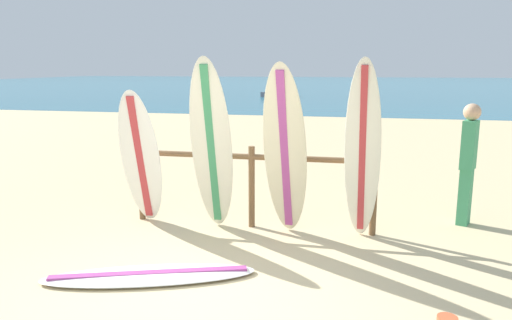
% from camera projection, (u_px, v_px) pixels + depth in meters
% --- Properties ---
extents(ground_plane, '(120.00, 120.00, 0.00)m').
position_uv_depth(ground_plane, '(189.00, 303.00, 4.71)').
color(ground_plane, '#D3BC8C').
extents(ocean_water, '(120.00, 80.00, 0.01)m').
position_uv_depth(ocean_water, '(347.00, 84.00, 60.37)').
color(ocean_water, teal).
rests_on(ocean_water, ground).
extents(surfboard_rack, '(3.50, 0.09, 1.18)m').
position_uv_depth(surfboard_rack, '(252.00, 174.00, 6.82)').
color(surfboard_rack, brown).
rests_on(surfboard_rack, ground).
extents(surfboard_leaning_far_left, '(0.64, 0.77, 1.99)m').
position_uv_depth(surfboard_leaning_far_left, '(141.00, 159.00, 6.79)').
color(surfboard_leaning_far_left, white).
rests_on(surfboard_leaning_far_left, ground).
extents(surfboard_leaning_left, '(0.61, 0.84, 2.42)m').
position_uv_depth(surfboard_leaning_left, '(212.00, 147.00, 6.46)').
color(surfboard_leaning_left, silver).
rests_on(surfboard_leaning_left, ground).
extents(surfboard_leaning_center_left, '(0.61, 0.86, 2.35)m').
position_uv_depth(surfboard_leaning_center_left, '(285.00, 153.00, 6.25)').
color(surfboard_leaning_center_left, beige).
rests_on(surfboard_leaning_center_left, ground).
extents(surfboard_leaning_center, '(0.50, 0.63, 2.41)m').
position_uv_depth(surfboard_leaning_center, '(362.00, 152.00, 6.17)').
color(surfboard_leaning_center, white).
rests_on(surfboard_leaning_center, ground).
extents(surfboard_lying_on_sand, '(2.38, 1.29, 0.08)m').
position_uv_depth(surfboard_lying_on_sand, '(150.00, 275.00, 5.26)').
color(surfboard_lying_on_sand, white).
rests_on(surfboard_lying_on_sand, ground).
extents(beachgoer_standing, '(0.28, 0.33, 1.77)m').
position_uv_depth(beachgoer_standing, '(468.00, 159.00, 6.89)').
color(beachgoer_standing, '#3F9966').
rests_on(beachgoer_standing, ground).
extents(small_boat_offshore, '(2.66, 2.67, 0.71)m').
position_uv_depth(small_boat_offshore, '(279.00, 93.00, 36.28)').
color(small_boat_offshore, '#333842').
rests_on(small_boat_offshore, ocean_water).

